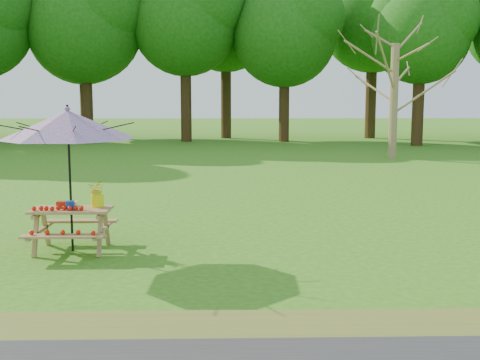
{
  "coord_description": "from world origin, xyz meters",
  "views": [
    {
      "loc": [
        4.1,
        -8.64,
        2.36
      ],
      "look_at": [
        4.34,
        0.5,
        1.1
      ],
      "focal_mm": 45.0,
      "sensor_mm": 36.0,
      "label": 1
    }
  ],
  "objects": [
    {
      "name": "patio_umbrella",
      "position": [
        1.74,
        0.5,
        1.95
      ],
      "size": [
        2.69,
        2.69,
        2.25
      ],
      "color": "black",
      "rests_on": "ground"
    },
    {
      "name": "picnic_table",
      "position": [
        1.74,
        0.5,
        0.33
      ],
      "size": [
        1.2,
        1.32,
        0.67
      ],
      "color": "#A37549",
      "rests_on": "ground"
    },
    {
      "name": "tomatoes_row",
      "position": [
        1.59,
        0.32,
        0.71
      ],
      "size": [
        0.77,
        0.13,
        0.07
      ],
      "primitive_type": null,
      "color": "red",
      "rests_on": "picnic_table"
    },
    {
      "name": "flower_bucket",
      "position": [
        2.12,
        0.63,
        0.9
      ],
      "size": [
        0.29,
        0.26,
        0.42
      ],
      "color": "#F9F70D",
      "rests_on": "picnic_table"
    },
    {
      "name": "produce_bins",
      "position": [
        1.69,
        0.53,
        0.72
      ],
      "size": [
        0.3,
        0.44,
        0.13
      ],
      "color": "#AF250E",
      "rests_on": "picnic_table"
    }
  ]
}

